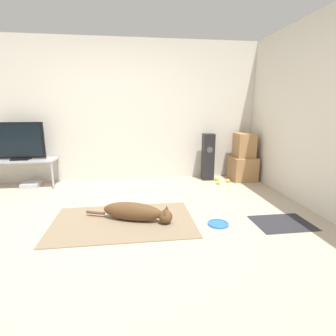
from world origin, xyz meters
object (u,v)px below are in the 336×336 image
(tv_stand, at_px, (21,163))
(dog, at_px, (136,212))
(floor_speaker, at_px, (208,157))
(tennis_ball_near_speaker, at_px, (218,183))
(cardboard_box_lower, at_px, (243,168))
(tennis_ball_loose_on_carpet, at_px, (228,181))
(frisbee, at_px, (218,224))
(tennis_ball_by_boxes, at_px, (217,179))
(cardboard_box_upper, at_px, (244,145))
(tv, at_px, (19,141))
(game_console, at_px, (31,185))

(tv_stand, bearing_deg, dog, -41.66)
(dog, height_order, tv_stand, tv_stand)
(floor_speaker, distance_m, tennis_ball_near_speaker, 0.55)
(floor_speaker, relative_size, tennis_ball_near_speaker, 13.31)
(cardboard_box_lower, distance_m, tennis_ball_loose_on_carpet, 0.41)
(floor_speaker, relative_size, tennis_ball_loose_on_carpet, 13.31)
(frisbee, xyz_separation_m, floor_speaker, (0.44, 1.97, 0.43))
(dog, bearing_deg, cardboard_box_lower, 38.30)
(tennis_ball_by_boxes, bearing_deg, dog, -133.64)
(cardboard_box_upper, height_order, tennis_ball_loose_on_carpet, cardboard_box_upper)
(cardboard_box_upper, bearing_deg, tennis_ball_loose_on_carpet, -154.50)
(floor_speaker, bearing_deg, tennis_ball_loose_on_carpet, -39.54)
(floor_speaker, bearing_deg, tv_stand, -179.42)
(tennis_ball_by_boxes, bearing_deg, tennis_ball_near_speaker, -102.10)
(frisbee, bearing_deg, tv_stand, 146.03)
(frisbee, bearing_deg, tennis_ball_near_speaker, 71.57)
(dog, height_order, tv, tv)
(dog, xyz_separation_m, tv_stand, (-1.92, 1.71, 0.31))
(floor_speaker, relative_size, tv_stand, 0.76)
(tv_stand, bearing_deg, cardboard_box_lower, -1.19)
(cardboard_box_lower, xyz_separation_m, game_console, (-3.85, 0.07, -0.18))
(floor_speaker, height_order, tennis_ball_loose_on_carpet, floor_speaker)
(floor_speaker, bearing_deg, tv, -179.47)
(cardboard_box_upper, relative_size, tv_stand, 0.39)
(game_console, bearing_deg, floor_speaker, 0.86)
(floor_speaker, height_order, tennis_ball_by_boxes, floor_speaker)
(cardboard_box_upper, relative_size, tennis_ball_by_boxes, 6.80)
(tennis_ball_near_speaker, bearing_deg, tv, 174.43)
(frisbee, relative_size, tennis_ball_by_boxes, 3.75)
(dog, distance_m, cardboard_box_upper, 2.69)
(tv, distance_m, tennis_ball_near_speaker, 3.52)
(tv_stand, distance_m, tennis_ball_by_boxes, 3.49)
(tennis_ball_loose_on_carpet, height_order, game_console, game_console)
(cardboard_box_upper, relative_size, tennis_ball_loose_on_carpet, 6.80)
(cardboard_box_upper, distance_m, game_console, 3.91)
(tennis_ball_by_boxes, relative_size, game_console, 0.22)
(dog, distance_m, cardboard_box_lower, 2.62)
(tv, bearing_deg, cardboard_box_lower, -1.23)
(tennis_ball_loose_on_carpet, bearing_deg, floor_speaker, 140.46)
(tennis_ball_near_speaker, distance_m, game_console, 3.31)
(cardboard_box_upper, distance_m, tennis_ball_loose_on_carpet, 0.74)
(frisbee, relative_size, cardboard_box_upper, 0.55)
(cardboard_box_lower, bearing_deg, tennis_ball_loose_on_carpet, -155.97)
(frisbee, height_order, floor_speaker, floor_speaker)
(cardboard_box_upper, relative_size, tennis_ball_near_speaker, 6.80)
(cardboard_box_upper, distance_m, tv, 3.99)
(tv_stand, relative_size, tennis_ball_by_boxes, 17.41)
(dog, xyz_separation_m, tv, (-1.92, 1.71, 0.68))
(tv_stand, distance_m, tennis_ball_loose_on_carpet, 3.67)
(frisbee, bearing_deg, floor_speaker, 77.46)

